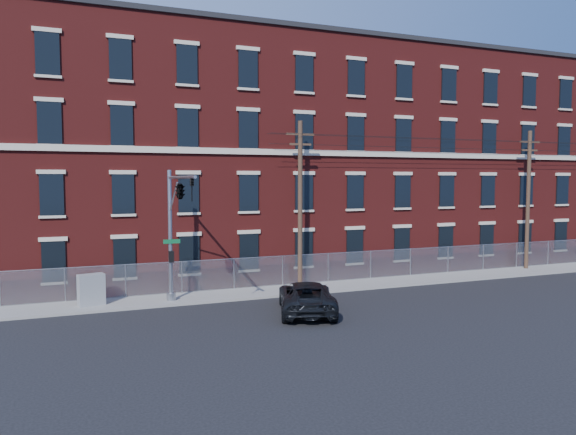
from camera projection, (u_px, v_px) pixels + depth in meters
The scene contains 10 objects.
ground at pixel (307, 311), 27.35m from camera, with size 140.00×140.00×0.00m, color black.
sidewalk at pixel (441, 278), 36.40m from camera, with size 65.00×3.00×0.12m, color gray.
mill_building at pixel (374, 161), 44.11m from camera, with size 55.30×14.32×16.30m.
chain_link_fence at pixel (429, 260), 37.53m from camera, with size 59.06×0.06×1.85m.
traffic_signal_mast at pixel (178, 204), 26.78m from camera, with size 0.90×6.75×7.00m.
utility_pole_near at pixel (300, 201), 32.90m from camera, with size 1.80×0.28×10.00m.
utility_pole_mid at pixel (528, 197), 39.53m from camera, with size 1.80×0.28×10.00m.
overhead_wires at pixel (530, 145), 39.27m from camera, with size 40.00×0.62×0.62m.
pickup_truck at pixel (306, 297), 27.03m from camera, with size 2.60×5.64×1.57m, color black.
utility_cabinet at pixel (91, 290), 28.11m from camera, with size 1.29×0.65×1.62m, color gray.
Camera 1 is at (-10.83, -24.70, 6.61)m, focal length 33.98 mm.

